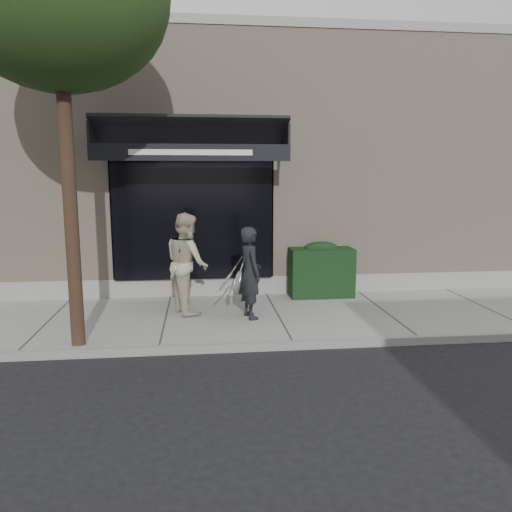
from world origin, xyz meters
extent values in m
plane|color=black|center=(0.00, 0.00, 0.00)|extent=(80.00, 80.00, 0.00)
cube|color=gray|center=(0.00, 0.00, 0.06)|extent=(20.00, 3.00, 0.12)
cube|color=gray|center=(0.00, -1.55, 0.07)|extent=(20.00, 0.10, 0.14)
cube|color=#C2AC94|center=(0.00, 5.00, 2.75)|extent=(14.00, 7.00, 5.50)
cube|color=gray|center=(0.00, 1.70, 0.25)|extent=(14.02, 0.42, 0.50)
cube|color=gray|center=(0.00, 1.65, 5.55)|extent=(14.30, 0.35, 0.18)
cube|color=black|center=(-1.50, 1.55, 1.80)|extent=(3.20, 0.30, 2.60)
cube|color=gray|center=(-3.10, 1.70, 1.80)|extent=(0.08, 0.40, 2.60)
cube|color=gray|center=(0.10, 1.70, 1.80)|extent=(0.08, 0.40, 2.60)
cube|color=gray|center=(-1.50, 1.70, 3.14)|extent=(3.36, 0.40, 0.12)
cube|color=black|center=(-1.50, 1.00, 3.40)|extent=(3.60, 1.03, 0.55)
cube|color=black|center=(-1.50, 0.50, 3.01)|extent=(3.60, 0.05, 0.30)
cube|color=white|center=(-1.50, 0.47, 3.01)|extent=(2.20, 0.01, 0.10)
cube|color=black|center=(-3.28, 1.00, 3.32)|extent=(0.04, 1.00, 0.45)
cube|color=black|center=(0.28, 1.00, 3.32)|extent=(0.04, 1.00, 0.45)
cube|color=black|center=(1.10, 1.25, 0.62)|extent=(1.30, 0.70, 1.00)
ellipsoid|color=black|center=(1.10, 1.25, 1.12)|extent=(0.71, 0.38, 0.27)
cylinder|color=black|center=(-3.20, -1.30, 2.40)|extent=(0.20, 0.20, 4.80)
imported|color=black|center=(-0.51, -0.19, 0.93)|extent=(0.52, 0.67, 1.61)
torus|color=silver|center=(-0.76, -0.50, 0.85)|extent=(0.16, 0.32, 0.30)
cylinder|color=silver|center=(-0.76, -0.50, 0.85)|extent=(0.13, 0.28, 0.26)
cylinder|color=silver|center=(-0.76, -0.50, 0.85)|extent=(0.18, 0.05, 0.08)
cylinder|color=black|center=(-0.76, -0.50, 0.85)|extent=(0.20, 0.06, 0.10)
torus|color=silver|center=(-0.96, -0.54, 0.86)|extent=(0.27, 0.35, 0.27)
cylinder|color=silver|center=(-0.96, -0.54, 0.86)|extent=(0.23, 0.30, 0.23)
cylinder|color=silver|center=(-0.96, -0.54, 0.86)|extent=(0.16, 0.07, 0.12)
cylinder|color=black|center=(-0.96, -0.54, 0.86)|extent=(0.19, 0.09, 0.14)
imported|color=#BFB599|center=(-1.61, 0.30, 1.03)|extent=(0.97, 1.08, 1.83)
torus|color=silver|center=(-1.84, 0.03, 0.96)|extent=(0.17, 0.32, 0.30)
cylinder|color=silver|center=(-1.84, 0.03, 0.96)|extent=(0.13, 0.28, 0.26)
cylinder|color=silver|center=(-1.84, 0.03, 0.96)|extent=(0.18, 0.05, 0.08)
cylinder|color=black|center=(-1.84, 0.03, 0.96)|extent=(0.20, 0.06, 0.09)
camera|label=1|loc=(-1.36, -8.68, 2.64)|focal=35.00mm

